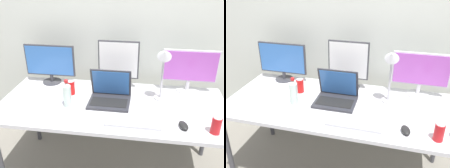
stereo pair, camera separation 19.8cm
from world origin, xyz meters
The scene contains 13 objects.
wall_back centered at (0.00, 0.59, 1.30)m, with size 7.00×0.08×2.60m, color silver.
work_desk centered at (0.00, 0.00, 0.69)m, with size 1.88×0.83×0.74m.
monitor_left centered at (-0.64, 0.32, 0.94)m, with size 0.48×0.18×0.38m.
monitor_center centered at (0.01, 0.31, 0.97)m, with size 0.37×0.22×0.44m.
monitor_right centered at (0.64, 0.32, 0.96)m, with size 0.48×0.18×0.39m.
laptop_silver centered at (-0.02, 0.04, 0.80)m, with size 0.34×0.26×0.27m.
keyboard_main centered at (0.19, -0.26, 0.75)m, with size 0.41×0.14×0.02m, color #B2B2B7.
keyboard_aux centered at (-0.42, -0.25, 0.75)m, with size 0.43×0.14×0.02m, color white.
mouse_by_laptop centered at (0.55, -0.26, 0.76)m, with size 0.06×0.11×0.04m, color black.
water_bottle centered at (-0.35, -0.09, 0.85)m, with size 0.07×0.07×0.23m.
soda_can_near_keyboard centered at (-0.38, 0.11, 0.80)m, with size 0.07×0.07×0.13m.
soda_can_by_laptop centered at (0.76, -0.29, 0.80)m, with size 0.07×0.07×0.13m.
desk_lamp centered at (0.40, 0.10, 1.07)m, with size 0.11×0.18×0.48m.
Camera 1 is at (0.26, -1.77, 1.79)m, focal length 40.00 mm.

